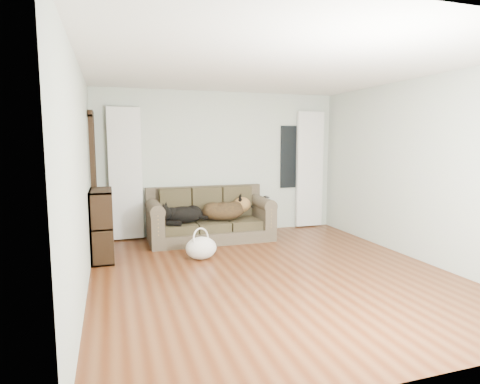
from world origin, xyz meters
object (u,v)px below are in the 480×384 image
object	(u,v)px
tote_bag	(201,248)
dog_black_lab	(181,215)
sofa	(210,214)
dog_shepherd	(225,212)
bookshelf	(102,225)

from	to	relation	value
tote_bag	dog_black_lab	bearing A→B (deg)	96.47
sofa	dog_black_lab	bearing A→B (deg)	-171.22
dog_shepherd	dog_black_lab	bearing A→B (deg)	5.67
tote_bag	bookshelf	size ratio (longest dim) A/B	0.45
tote_bag	bookshelf	xyz separation A→B (m)	(-1.36, 0.47, 0.34)
dog_shepherd	sofa	bearing A→B (deg)	-5.91
dog_shepherd	bookshelf	distance (m)	2.10
sofa	dog_black_lab	distance (m)	0.53
dog_black_lab	dog_shepherd	size ratio (longest dim) A/B	0.86
dog_black_lab	bookshelf	size ratio (longest dim) A/B	0.66
dog_shepherd	tote_bag	bearing A→B (deg)	60.09
dog_shepherd	tote_bag	world-z (taller)	dog_shepherd
dog_black_lab	tote_bag	distance (m)	1.05
dog_black_lab	bookshelf	bearing A→B (deg)	-152.56
sofa	bookshelf	size ratio (longest dim) A/B	2.07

